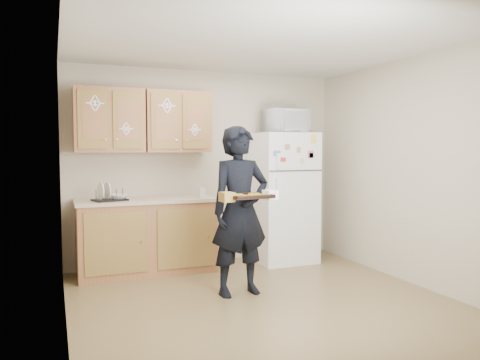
% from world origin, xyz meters
% --- Properties ---
extents(floor, '(3.60, 3.60, 0.00)m').
position_xyz_m(floor, '(0.00, 0.00, 0.00)').
color(floor, brown).
rests_on(floor, ground).
extents(ceiling, '(3.60, 3.60, 0.00)m').
position_xyz_m(ceiling, '(0.00, 0.00, 2.50)').
color(ceiling, silver).
rests_on(ceiling, wall_back).
extents(wall_back, '(3.60, 0.04, 2.50)m').
position_xyz_m(wall_back, '(0.00, 1.80, 1.25)').
color(wall_back, '#B7AB94').
rests_on(wall_back, floor).
extents(wall_front, '(3.60, 0.04, 2.50)m').
position_xyz_m(wall_front, '(0.00, -1.80, 1.25)').
color(wall_front, '#B7AB94').
rests_on(wall_front, floor).
extents(wall_left, '(0.04, 3.60, 2.50)m').
position_xyz_m(wall_left, '(-1.80, 0.00, 1.25)').
color(wall_left, '#B7AB94').
rests_on(wall_left, floor).
extents(wall_right, '(0.04, 3.60, 2.50)m').
position_xyz_m(wall_right, '(1.80, 0.00, 1.25)').
color(wall_right, '#B7AB94').
rests_on(wall_right, floor).
extents(refrigerator, '(0.75, 0.70, 1.70)m').
position_xyz_m(refrigerator, '(0.95, 1.43, 0.85)').
color(refrigerator, white).
rests_on(refrigerator, floor).
extents(base_cabinet, '(1.60, 0.60, 0.86)m').
position_xyz_m(base_cabinet, '(-0.85, 1.48, 0.43)').
color(base_cabinet, brown).
rests_on(base_cabinet, floor).
extents(countertop, '(1.64, 0.64, 0.04)m').
position_xyz_m(countertop, '(-0.85, 1.48, 0.88)').
color(countertop, beige).
rests_on(countertop, base_cabinet).
extents(upper_cab_left, '(0.80, 0.33, 0.75)m').
position_xyz_m(upper_cab_left, '(-1.25, 1.61, 1.83)').
color(upper_cab_left, brown).
rests_on(upper_cab_left, wall_back).
extents(upper_cab_right, '(0.80, 0.33, 0.75)m').
position_xyz_m(upper_cab_right, '(-0.43, 1.61, 1.83)').
color(upper_cab_right, brown).
rests_on(upper_cab_right, wall_back).
extents(cereal_box, '(0.20, 0.07, 0.32)m').
position_xyz_m(cereal_box, '(1.47, 1.67, 0.16)').
color(cereal_box, gold).
rests_on(cereal_box, floor).
extents(person, '(0.66, 0.47, 1.73)m').
position_xyz_m(person, '(-0.11, 0.31, 0.86)').
color(person, black).
rests_on(person, floor).
extents(baking_tray, '(0.44, 0.34, 0.04)m').
position_xyz_m(baking_tray, '(-0.14, 0.01, 1.04)').
color(baking_tray, black).
rests_on(baking_tray, person).
extents(pizza_front_left, '(0.14, 0.14, 0.02)m').
position_xyz_m(pizza_front_left, '(-0.23, -0.07, 1.05)').
color(pizza_front_left, gold).
rests_on(pizza_front_left, baking_tray).
extents(pizza_front_right, '(0.14, 0.14, 0.02)m').
position_xyz_m(pizza_front_right, '(-0.04, -0.05, 1.05)').
color(pizza_front_right, gold).
rests_on(pizza_front_right, baking_tray).
extents(pizza_back_left, '(0.14, 0.14, 0.02)m').
position_xyz_m(pizza_back_left, '(-0.24, 0.07, 1.05)').
color(pizza_back_left, gold).
rests_on(pizza_back_left, baking_tray).
extents(pizza_back_right, '(0.14, 0.14, 0.02)m').
position_xyz_m(pizza_back_right, '(-0.05, 0.08, 1.05)').
color(pizza_back_right, gold).
rests_on(pizza_back_right, baking_tray).
extents(microwave, '(0.58, 0.42, 0.30)m').
position_xyz_m(microwave, '(0.95, 1.38, 1.85)').
color(microwave, white).
rests_on(microwave, refrigerator).
extents(foil_pan, '(0.37, 0.29, 0.07)m').
position_xyz_m(foil_pan, '(0.90, 1.41, 2.04)').
color(foil_pan, '#B7B7BE').
rests_on(foil_pan, microwave).
extents(dish_rack, '(0.42, 0.36, 0.14)m').
position_xyz_m(dish_rack, '(-1.28, 1.40, 0.97)').
color(dish_rack, black).
rests_on(dish_rack, countertop).
extents(bowl, '(0.27, 0.27, 0.05)m').
position_xyz_m(bowl, '(-1.18, 1.40, 0.94)').
color(bowl, silver).
rests_on(bowl, dish_rack).
extents(soap_bottle, '(0.10, 0.10, 0.17)m').
position_xyz_m(soap_bottle, '(-0.21, 1.33, 0.99)').
color(soap_bottle, white).
rests_on(soap_bottle, countertop).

